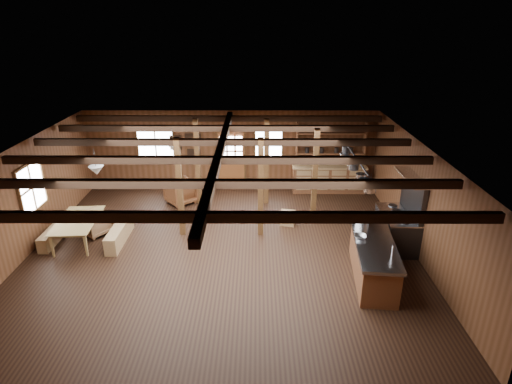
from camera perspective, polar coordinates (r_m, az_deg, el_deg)
room at (r=10.72m, az=-4.69°, el=-1.42°), size 10.04×9.04×2.84m
ceiling_joists at (r=10.44m, az=-4.83°, el=5.42°), size 9.80×8.82×0.18m
timber_posts at (r=12.62m, az=-1.59°, el=2.38°), size 3.95×2.35×2.80m
back_door at (r=15.05m, az=-3.30°, el=3.59°), size 1.02×0.08×2.15m
window_back_left at (r=15.23m, az=-13.22°, el=6.08°), size 1.32×0.06×1.32m
window_back_right at (r=14.82m, az=1.70°, el=6.23°), size 1.02×0.06×1.32m
window_left at (r=12.52m, az=-27.77°, el=0.53°), size 0.14×1.24×1.32m
notice_boards at (r=15.00m, az=-9.12°, el=6.31°), size 1.08×0.03×0.90m
back_counter at (r=15.09m, az=9.68°, el=2.22°), size 2.55×0.60×2.45m
pendant_lamps at (r=11.75m, az=-15.46°, el=4.42°), size 1.86×2.36×0.66m
pot_rack at (r=10.86m, az=13.06°, el=3.20°), size 0.38×3.00×0.46m
kitchen_island at (r=10.39m, az=15.37°, el=-8.75°), size 1.13×2.58×1.20m
step_stool at (r=12.65m, az=4.23°, el=-3.47°), size 0.54×0.43×0.42m
commercial_range at (r=11.91m, az=18.51°, el=-4.08°), size 0.82×1.60×1.98m
dining_table at (r=12.60m, az=-22.35°, el=-4.76°), size 1.15×1.90×0.65m
bench_wall at (r=12.96m, az=-25.35°, el=-5.14°), size 0.27×1.45×0.40m
bench_aisle at (r=12.28m, az=-17.74°, el=-5.29°), size 0.31×1.68×0.46m
armchair_a at (r=14.23m, az=-10.04°, el=0.05°), size 1.20×1.20×0.78m
armchair_b at (r=14.55m, az=-9.13°, el=0.32°), size 0.74×0.76×0.65m
armchair_c at (r=12.87m, az=-20.61°, el=-3.84°), size 1.03×1.03×0.68m
counter_pot at (r=10.90m, az=13.98°, el=-3.72°), size 0.33×0.33×0.20m
bowl at (r=10.26m, az=13.70°, el=-5.79°), size 0.33×0.33×0.07m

